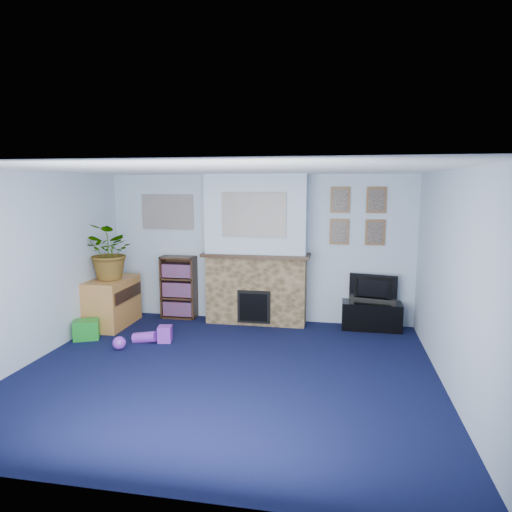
% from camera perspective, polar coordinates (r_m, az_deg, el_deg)
% --- Properties ---
extents(floor, '(5.00, 4.50, 0.01)m').
position_cam_1_polar(floor, '(5.67, -3.80, -14.28)').
color(floor, '#0D1134').
rests_on(floor, ground).
extents(ceiling, '(5.00, 4.50, 0.01)m').
position_cam_1_polar(ceiling, '(5.22, -4.07, 10.73)').
color(ceiling, white).
rests_on(ceiling, wall_back).
extents(wall_back, '(5.00, 0.04, 2.40)m').
position_cam_1_polar(wall_back, '(7.49, 0.31, 0.96)').
color(wall_back, '#AEBFD3').
rests_on(wall_back, ground).
extents(wall_front, '(5.00, 0.04, 2.40)m').
position_cam_1_polar(wall_front, '(3.26, -13.86, -9.79)').
color(wall_front, '#AEBFD3').
rests_on(wall_front, ground).
extents(wall_left, '(0.04, 4.50, 2.40)m').
position_cam_1_polar(wall_left, '(6.40, -26.17, -1.30)').
color(wall_left, '#AEBFD3').
rests_on(wall_left, ground).
extents(wall_right, '(0.04, 4.50, 2.40)m').
position_cam_1_polar(wall_right, '(5.30, 23.33, -3.06)').
color(wall_right, '#AEBFD3').
rests_on(wall_right, ground).
extents(chimney_breast, '(1.72, 0.50, 2.40)m').
position_cam_1_polar(chimney_breast, '(7.29, 0.03, 0.62)').
color(chimney_breast, brown).
rests_on(chimney_breast, ground).
extents(collage_main, '(1.00, 0.03, 0.68)m').
position_cam_1_polar(collage_main, '(7.03, -0.28, 5.20)').
color(collage_main, gray).
rests_on(collage_main, chimney_breast).
extents(collage_left, '(0.90, 0.03, 0.58)m').
position_cam_1_polar(collage_left, '(7.84, -10.99, 5.41)').
color(collage_left, gray).
rests_on(collage_left, wall_back).
extents(portrait_tl, '(0.30, 0.03, 0.40)m').
position_cam_1_polar(portrait_tl, '(7.29, 10.47, 6.91)').
color(portrait_tl, brown).
rests_on(portrait_tl, wall_back).
extents(portrait_tr, '(0.30, 0.03, 0.40)m').
position_cam_1_polar(portrait_tr, '(7.31, 14.82, 6.77)').
color(portrait_tr, brown).
rests_on(portrait_tr, wall_back).
extents(portrait_bl, '(0.30, 0.03, 0.40)m').
position_cam_1_polar(portrait_bl, '(7.32, 10.36, 3.00)').
color(portrait_bl, brown).
rests_on(portrait_bl, wall_back).
extents(portrait_br, '(0.30, 0.03, 0.40)m').
position_cam_1_polar(portrait_br, '(7.34, 14.66, 2.88)').
color(portrait_br, brown).
rests_on(portrait_br, wall_back).
extents(tv_stand, '(0.91, 0.38, 0.43)m').
position_cam_1_polar(tv_stand, '(7.38, 14.23, -7.17)').
color(tv_stand, black).
rests_on(tv_stand, ground).
extents(television, '(0.74, 0.25, 0.42)m').
position_cam_1_polar(television, '(7.30, 14.34, -3.98)').
color(television, black).
rests_on(television, tv_stand).
extents(bookshelf, '(0.58, 0.28, 1.05)m').
position_cam_1_polar(bookshelf, '(7.82, -9.60, -4.03)').
color(bookshelf, '#311E11').
rests_on(bookshelf, ground).
extents(sideboard, '(0.54, 0.98, 0.76)m').
position_cam_1_polar(sideboard, '(7.67, -17.53, -5.73)').
color(sideboard, '#B8793B').
rests_on(sideboard, ground).
extents(potted_plant, '(1.00, 0.95, 0.89)m').
position_cam_1_polar(potted_plant, '(7.44, -17.67, 0.54)').
color(potted_plant, '#26661E').
rests_on(potted_plant, sideboard).
extents(mantel_clock, '(0.09, 0.06, 0.13)m').
position_cam_1_polar(mantel_clock, '(7.26, -0.85, 0.87)').
color(mantel_clock, gold).
rests_on(mantel_clock, chimney_breast).
extents(mantel_candle, '(0.05, 0.05, 0.17)m').
position_cam_1_polar(mantel_candle, '(7.19, 2.56, 0.87)').
color(mantel_candle, '#B2BFC6').
rests_on(mantel_candle, chimney_breast).
extents(mantel_teddy, '(0.13, 0.13, 0.13)m').
position_cam_1_polar(mantel_teddy, '(7.35, -4.01, 0.91)').
color(mantel_teddy, gray).
rests_on(mantel_teddy, chimney_breast).
extents(mantel_can, '(0.05, 0.05, 0.11)m').
position_cam_1_polar(mantel_can, '(7.15, 6.06, 0.62)').
color(mantel_can, purple).
rests_on(mantel_can, chimney_breast).
extents(green_crate, '(0.44, 0.40, 0.28)m').
position_cam_1_polar(green_crate, '(7.19, -20.43, -8.60)').
color(green_crate, '#198C26').
rests_on(green_crate, ground).
extents(toy_ball, '(0.18, 0.18, 0.18)m').
position_cam_1_polar(toy_ball, '(6.62, -16.73, -10.37)').
color(toy_ball, purple).
rests_on(toy_ball, ground).
extents(toy_block, '(0.22, 0.22, 0.23)m').
position_cam_1_polar(toy_block, '(6.76, -11.31, -9.58)').
color(toy_block, purple).
rests_on(toy_block, ground).
extents(toy_tube, '(0.35, 0.16, 0.20)m').
position_cam_1_polar(toy_tube, '(6.82, -13.74, -9.86)').
color(toy_tube, purple).
rests_on(toy_tube, ground).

